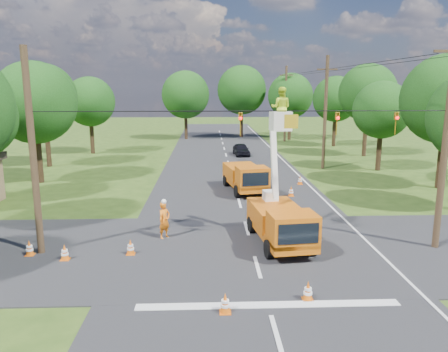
{
  "coord_description": "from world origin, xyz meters",
  "views": [
    {
      "loc": [
        -2.03,
        -16.77,
        7.34
      ],
      "look_at": [
        -1.14,
        6.22,
        2.6
      ],
      "focal_mm": 35.0,
      "sensor_mm": 36.0,
      "label": 1
    }
  ],
  "objects_px": {
    "traffic_cone_4": "(131,247)",
    "traffic_cone_7": "(300,180)",
    "pole_left": "(33,154)",
    "tree_right_c": "(382,110)",
    "traffic_cone_2": "(276,203)",
    "tree_far_a": "(185,95)",
    "tree_right_e": "(336,99)",
    "tree_far_b": "(242,90)",
    "distant_car": "(241,149)",
    "tree_left_f": "(90,102)",
    "pole_right_mid": "(325,112)",
    "pole_right_far": "(286,103)",
    "traffic_cone_6": "(29,248)",
    "pole_right_near": "(446,138)",
    "traffic_cone_5": "(65,252)",
    "tree_left_e": "(44,96)",
    "bucket_truck": "(281,211)",
    "tree_right_b": "(447,99)",
    "tree_far_c": "(290,96)",
    "tree_right_d": "(368,93)",
    "traffic_cone_0": "(225,303)",
    "tree_left_d": "(35,103)",
    "second_truck": "(246,177)",
    "ground_worker": "(164,220)",
    "traffic_cone_1": "(308,291)",
    "traffic_cone_3": "(291,191)"
  },
  "relations": [
    {
      "from": "traffic_cone_6",
      "to": "tree_far_b",
      "type": "relative_size",
      "value": 0.07
    },
    {
      "from": "pole_right_far",
      "to": "tree_right_b",
      "type": "relative_size",
      "value": 1.04
    },
    {
      "from": "tree_left_e",
      "to": "bucket_truck",
      "type": "bearing_deg",
      "value": -49.54
    },
    {
      "from": "pole_right_mid",
      "to": "pole_right_far",
      "type": "xyz_separation_m",
      "value": [
        0.0,
        20.0,
        0.0
      ]
    },
    {
      "from": "second_truck",
      "to": "distant_car",
      "type": "xyz_separation_m",
      "value": [
        0.99,
        16.58,
        -0.44
      ]
    },
    {
      "from": "tree_far_b",
      "to": "tree_right_b",
      "type": "bearing_deg",
      "value": -70.02
    },
    {
      "from": "pole_right_far",
      "to": "traffic_cone_5",
      "type": "bearing_deg",
      "value": -112.18
    },
    {
      "from": "tree_far_b",
      "to": "distant_car",
      "type": "bearing_deg",
      "value": -94.54
    },
    {
      "from": "traffic_cone_2",
      "to": "traffic_cone_4",
      "type": "xyz_separation_m",
      "value": [
        -7.6,
        -7.13,
        0.0
      ]
    },
    {
      "from": "bucket_truck",
      "to": "traffic_cone_6",
      "type": "relative_size",
      "value": 10.3
    },
    {
      "from": "traffic_cone_4",
      "to": "tree_left_d",
      "type": "relative_size",
      "value": 0.08
    },
    {
      "from": "pole_right_mid",
      "to": "tree_far_b",
      "type": "xyz_separation_m",
      "value": [
        -5.5,
        25.0,
        1.7
      ]
    },
    {
      "from": "tree_right_e",
      "to": "tree_far_a",
      "type": "distance_m",
      "value": 20.43
    },
    {
      "from": "tree_right_c",
      "to": "tree_far_a",
      "type": "xyz_separation_m",
      "value": [
        -18.2,
        24.0,
        0.88
      ]
    },
    {
      "from": "tree_left_d",
      "to": "tree_right_b",
      "type": "xyz_separation_m",
      "value": [
        30.0,
        -3.0,
        0.31
      ]
    },
    {
      "from": "traffic_cone_3",
      "to": "traffic_cone_5",
      "type": "bearing_deg",
      "value": -137.9
    },
    {
      "from": "traffic_cone_5",
      "to": "traffic_cone_0",
      "type": "bearing_deg",
      "value": -35.3
    },
    {
      "from": "distant_car",
      "to": "tree_right_d",
      "type": "xyz_separation_m",
      "value": [
        13.16,
        -0.84,
        6.03
      ]
    },
    {
      "from": "traffic_cone_5",
      "to": "tree_right_b",
      "type": "relative_size",
      "value": 0.07
    },
    {
      "from": "traffic_cone_0",
      "to": "tree_left_d",
      "type": "relative_size",
      "value": 0.08
    },
    {
      "from": "tree_right_b",
      "to": "pole_right_near",
      "type": "bearing_deg",
      "value": -118.44
    },
    {
      "from": "traffic_cone_3",
      "to": "tree_right_b",
      "type": "distance_m",
      "value": 13.08
    },
    {
      "from": "traffic_cone_1",
      "to": "pole_right_mid",
      "type": "height_order",
      "value": "pole_right_mid"
    },
    {
      "from": "traffic_cone_1",
      "to": "traffic_cone_7",
      "type": "xyz_separation_m",
      "value": [
        3.58,
        18.2,
        0.0
      ]
    },
    {
      "from": "traffic_cone_3",
      "to": "tree_right_c",
      "type": "height_order",
      "value": "tree_right_c"
    },
    {
      "from": "pole_right_mid",
      "to": "traffic_cone_3",
      "type": "bearing_deg",
      "value": -115.45
    },
    {
      "from": "traffic_cone_5",
      "to": "tree_left_e",
      "type": "height_order",
      "value": "tree_left_e"
    },
    {
      "from": "tree_left_e",
      "to": "tree_far_b",
      "type": "height_order",
      "value": "tree_far_b"
    },
    {
      "from": "pole_left",
      "to": "tree_far_b",
      "type": "distance_m",
      "value": 46.76
    },
    {
      "from": "traffic_cone_4",
      "to": "traffic_cone_7",
      "type": "distance_m",
      "value": 17.26
    },
    {
      "from": "traffic_cone_6",
      "to": "tree_right_b",
      "type": "bearing_deg",
      "value": 26.31
    },
    {
      "from": "tree_right_d",
      "to": "pole_right_mid",
      "type": "bearing_deg",
      "value": -131.99
    },
    {
      "from": "pole_right_near",
      "to": "pole_right_mid",
      "type": "bearing_deg",
      "value": 90.0
    },
    {
      "from": "tree_right_b",
      "to": "tree_far_c",
      "type": "relative_size",
      "value": 1.05
    },
    {
      "from": "bucket_truck",
      "to": "tree_left_f",
      "type": "height_order",
      "value": "tree_left_f"
    },
    {
      "from": "traffic_cone_5",
      "to": "tree_right_c",
      "type": "relative_size",
      "value": 0.09
    },
    {
      "from": "tree_right_b",
      "to": "tree_far_c",
      "type": "bearing_deg",
      "value": 100.39
    },
    {
      "from": "tree_far_b",
      "to": "traffic_cone_0",
      "type": "bearing_deg",
      "value": -95.06
    },
    {
      "from": "traffic_cone_2",
      "to": "tree_far_a",
      "type": "distance_m",
      "value": 37.39
    },
    {
      "from": "pole_left",
      "to": "tree_right_c",
      "type": "bearing_deg",
      "value": 39.93
    },
    {
      "from": "distant_car",
      "to": "ground_worker",
      "type": "bearing_deg",
      "value": -107.26
    },
    {
      "from": "pole_right_near",
      "to": "tree_left_d",
      "type": "height_order",
      "value": "pole_right_near"
    },
    {
      "from": "pole_left",
      "to": "tree_right_c",
      "type": "relative_size",
      "value": 1.15
    },
    {
      "from": "traffic_cone_7",
      "to": "tree_left_f",
      "type": "height_order",
      "value": "tree_left_f"
    },
    {
      "from": "tree_right_e",
      "to": "tree_far_b",
      "type": "bearing_deg",
      "value": 137.2
    },
    {
      "from": "tree_right_b",
      "to": "tree_left_f",
      "type": "bearing_deg",
      "value": 148.87
    },
    {
      "from": "traffic_cone_4",
      "to": "pole_right_near",
      "type": "distance_m",
      "value": 14.75
    },
    {
      "from": "traffic_cone_6",
      "to": "tree_left_f",
      "type": "relative_size",
      "value": 0.08
    },
    {
      "from": "pole_right_near",
      "to": "tree_left_e",
      "type": "height_order",
      "value": "pole_right_near"
    },
    {
      "from": "bucket_truck",
      "to": "pole_right_near",
      "type": "relative_size",
      "value": 0.73
    }
  ]
}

